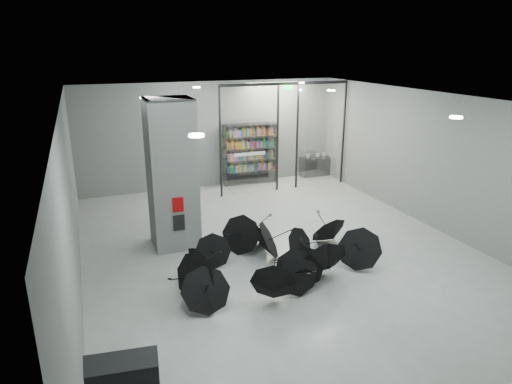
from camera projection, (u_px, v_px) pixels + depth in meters
name	position (u px, v px, depth m)	size (l,w,h in m)	color
room	(290.00, 151.00, 10.87)	(14.00, 14.02, 4.01)	gray
column	(172.00, 174.00, 12.05)	(1.20, 1.20, 4.00)	slate
fire_cabinet	(178.00, 205.00, 11.70)	(0.28, 0.04, 0.38)	#A50A07
info_panel	(179.00, 223.00, 11.86)	(0.30, 0.03, 0.42)	black
exit_sign	(288.00, 88.00, 16.10)	(0.30, 0.06, 0.15)	#0CE533
glass_partition	(285.00, 133.00, 16.78)	(5.06, 0.08, 4.00)	silver
bench	(117.00, 372.00, 7.37)	(1.31, 0.56, 0.42)	black
bookshelf	(250.00, 154.00, 17.88)	(2.16, 0.43, 2.37)	black
shop_counter	(315.00, 166.00, 19.17)	(1.34, 0.54, 0.81)	black
umbrella_cluster	(278.00, 263.00, 10.83)	(5.58, 4.27, 1.33)	black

